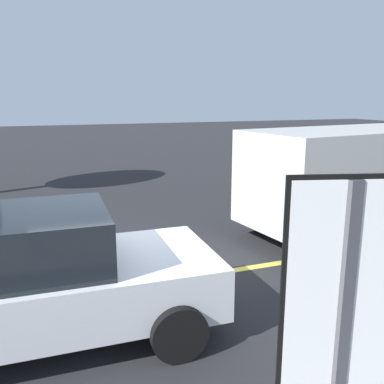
# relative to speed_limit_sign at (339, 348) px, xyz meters

# --- Properties ---
(ground_plane) EXTENTS (80.00, 80.00, 0.00)m
(ground_plane) POSITION_rel_speed_limit_sign_xyz_m (-0.13, 4.50, -1.76)
(ground_plane) COLOR #262628
(lane_marking_centre) EXTENTS (28.00, 0.16, 0.01)m
(lane_marking_centre) POSITION_rel_speed_limit_sign_xyz_m (2.87, 4.50, -1.76)
(lane_marking_centre) COLOR #E0D14C
(speed_limit_sign) EXTENTS (0.52, 0.16, 2.52)m
(speed_limit_sign) POSITION_rel_speed_limit_sign_xyz_m (0.00, 0.00, 0.00)
(speed_limit_sign) COLOR #4C4C51
(speed_limit_sign) RESTS_ON ground_plane
(white_van) EXTENTS (5.43, 2.83, 2.20)m
(white_van) POSITION_rel_speed_limit_sign_xyz_m (5.15, 5.43, -0.50)
(white_van) COLOR silver
(white_van) RESTS_ON ground_plane
(car_white_far_lane) EXTENTS (4.16, 2.05, 1.58)m
(car_white_far_lane) POSITION_rel_speed_limit_sign_xyz_m (-1.28, 3.48, -0.97)
(car_white_far_lane) COLOR white
(car_white_far_lane) RESTS_ON ground_plane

